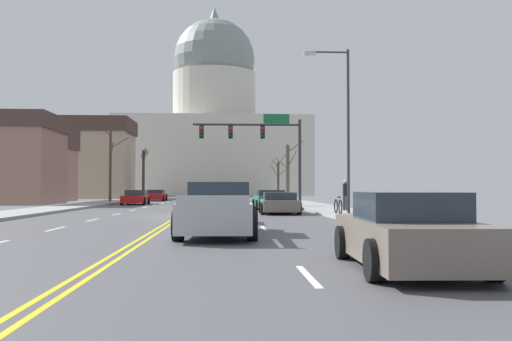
{
  "coord_description": "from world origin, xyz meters",
  "views": [
    {
      "loc": [
        2.21,
        -27.64,
        1.38
      ],
      "look_at": [
        4.9,
        22.51,
        2.93
      ],
      "focal_mm": 39.25,
      "sensor_mm": 36.0,
      "label": 1
    }
  ],
  "objects_px": {
    "pickup_truck_near_03": "(219,211)",
    "sedan_oncoming_00": "(136,198)",
    "sedan_near_02": "(213,208)",
    "sedan_oncoming_01": "(156,196)",
    "signal_gantry": "(261,139)",
    "sedan_near_01": "(279,203)",
    "pedestrian_00": "(346,193)",
    "bicycle_parked": "(338,206)",
    "sedan_near_04": "(408,234)",
    "street_lamp_right": "(342,116)",
    "sedan_near_00": "(270,200)"
  },
  "relations": [
    {
      "from": "sedan_near_02",
      "to": "sedan_oncoming_01",
      "type": "height_order",
      "value": "sedan_near_02"
    },
    {
      "from": "sedan_near_01",
      "to": "pedestrian_00",
      "type": "relative_size",
      "value": 2.59
    },
    {
      "from": "signal_gantry",
      "to": "pickup_truck_near_03",
      "type": "height_order",
      "value": "signal_gantry"
    },
    {
      "from": "sedan_oncoming_00",
      "to": "street_lamp_right",
      "type": "bearing_deg",
      "value": -56.03
    },
    {
      "from": "signal_gantry",
      "to": "sedan_near_02",
      "type": "xyz_separation_m",
      "value": [
        -3.06,
        -18.09,
        -4.37
      ]
    },
    {
      "from": "signal_gantry",
      "to": "sedan_near_00",
      "type": "xyz_separation_m",
      "value": [
        0.29,
        -4.63,
        -4.34
      ]
    },
    {
      "from": "sedan_near_02",
      "to": "pickup_truck_near_03",
      "type": "height_order",
      "value": "pickup_truck_near_03"
    },
    {
      "from": "sedan_oncoming_01",
      "to": "bicycle_parked",
      "type": "relative_size",
      "value": 2.57
    },
    {
      "from": "sedan_near_02",
      "to": "pedestrian_00",
      "type": "xyz_separation_m",
      "value": [
        7.11,
        7.98,
        0.53
      ]
    },
    {
      "from": "sedan_near_01",
      "to": "pedestrian_00",
      "type": "xyz_separation_m",
      "value": [
        3.76,
        0.74,
        0.53
      ]
    },
    {
      "from": "sedan_near_00",
      "to": "bicycle_parked",
      "type": "bearing_deg",
      "value": -74.4
    },
    {
      "from": "signal_gantry",
      "to": "sedan_oncoming_01",
      "type": "bearing_deg",
      "value": 117.81
    },
    {
      "from": "signal_gantry",
      "to": "sedan_near_01",
      "type": "relative_size",
      "value": 1.8
    },
    {
      "from": "street_lamp_right",
      "to": "sedan_near_04",
      "type": "bearing_deg",
      "value": -98.4
    },
    {
      "from": "sedan_near_02",
      "to": "sedan_near_04",
      "type": "relative_size",
      "value": 1.06
    },
    {
      "from": "sedan_oncoming_00",
      "to": "sedan_near_01",
      "type": "bearing_deg",
      "value": -58.55
    },
    {
      "from": "sedan_near_02",
      "to": "bicycle_parked",
      "type": "relative_size",
      "value": 2.65
    },
    {
      "from": "sedan_near_01",
      "to": "sedan_near_04",
      "type": "distance_m",
      "value": 20.36
    },
    {
      "from": "street_lamp_right",
      "to": "sedan_near_02",
      "type": "distance_m",
      "value": 8.84
    },
    {
      "from": "street_lamp_right",
      "to": "sedan_near_04",
      "type": "xyz_separation_m",
      "value": [
        -2.61,
        -17.65,
        -4.3
      ]
    },
    {
      "from": "sedan_near_00",
      "to": "pedestrian_00",
      "type": "xyz_separation_m",
      "value": [
        3.76,
        -5.48,
        0.49
      ]
    },
    {
      "from": "signal_gantry",
      "to": "pedestrian_00",
      "type": "distance_m",
      "value": 11.55
    },
    {
      "from": "street_lamp_right",
      "to": "sedan_oncoming_01",
      "type": "height_order",
      "value": "street_lamp_right"
    },
    {
      "from": "bicycle_parked",
      "to": "street_lamp_right",
      "type": "bearing_deg",
      "value": 43.6
    },
    {
      "from": "street_lamp_right",
      "to": "bicycle_parked",
      "type": "distance_m",
      "value": 4.43
    },
    {
      "from": "bicycle_parked",
      "to": "pedestrian_00",
      "type": "bearing_deg",
      "value": 72.36
    },
    {
      "from": "sedan_near_02",
      "to": "pickup_truck_near_03",
      "type": "relative_size",
      "value": 0.83
    },
    {
      "from": "sedan_oncoming_00",
      "to": "pedestrian_00",
      "type": "bearing_deg",
      "value": -48.85
    },
    {
      "from": "street_lamp_right",
      "to": "sedan_near_01",
      "type": "bearing_deg",
      "value": 136.68
    },
    {
      "from": "sedan_near_01",
      "to": "bicycle_parked",
      "type": "relative_size",
      "value": 2.48
    },
    {
      "from": "pickup_truck_near_03",
      "to": "sedan_oncoming_01",
      "type": "relative_size",
      "value": 1.24
    },
    {
      "from": "signal_gantry",
      "to": "sedan_oncoming_00",
      "type": "distance_m",
      "value": 12.44
    },
    {
      "from": "sedan_near_04",
      "to": "pickup_truck_near_03",
      "type": "bearing_deg",
      "value": 115.36
    },
    {
      "from": "signal_gantry",
      "to": "bicycle_parked",
      "type": "relative_size",
      "value": 4.47
    },
    {
      "from": "sedan_oncoming_01",
      "to": "bicycle_parked",
      "type": "bearing_deg",
      "value": -68.61
    },
    {
      "from": "sedan_near_01",
      "to": "sedan_near_04",
      "type": "bearing_deg",
      "value": -89.26
    },
    {
      "from": "sedan_near_00",
      "to": "sedan_oncoming_01",
      "type": "relative_size",
      "value": 0.96
    },
    {
      "from": "bicycle_parked",
      "to": "pickup_truck_near_03",
      "type": "bearing_deg",
      "value": -118.42
    },
    {
      "from": "pickup_truck_near_03",
      "to": "sedan_near_01",
      "type": "bearing_deg",
      "value": 77.17
    },
    {
      "from": "pickup_truck_near_03",
      "to": "pedestrian_00",
      "type": "xyz_separation_m",
      "value": [
        6.81,
        14.12,
        0.37
      ]
    },
    {
      "from": "sedan_near_01",
      "to": "pickup_truck_near_03",
      "type": "height_order",
      "value": "pickup_truck_near_03"
    },
    {
      "from": "sedan_near_00",
      "to": "sedan_oncoming_01",
      "type": "xyz_separation_m",
      "value": [
        -10.23,
        23.46,
        -0.03
      ]
    },
    {
      "from": "sedan_oncoming_00",
      "to": "bicycle_parked",
      "type": "relative_size",
      "value": 2.64
    },
    {
      "from": "pickup_truck_near_03",
      "to": "sedan_oncoming_00",
      "type": "bearing_deg",
      "value": 103.49
    },
    {
      "from": "sedan_near_02",
      "to": "sedan_near_01",
      "type": "bearing_deg",
      "value": 65.14
    },
    {
      "from": "sedan_near_00",
      "to": "pickup_truck_near_03",
      "type": "height_order",
      "value": "pickup_truck_near_03"
    },
    {
      "from": "pickup_truck_near_03",
      "to": "pedestrian_00",
      "type": "distance_m",
      "value": 15.68
    },
    {
      "from": "pedestrian_00",
      "to": "bicycle_parked",
      "type": "bearing_deg",
      "value": -107.64
    },
    {
      "from": "sedan_near_01",
      "to": "sedan_oncoming_00",
      "type": "height_order",
      "value": "sedan_oncoming_00"
    },
    {
      "from": "pedestrian_00",
      "to": "pickup_truck_near_03",
      "type": "bearing_deg",
      "value": -115.74
    }
  ]
}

